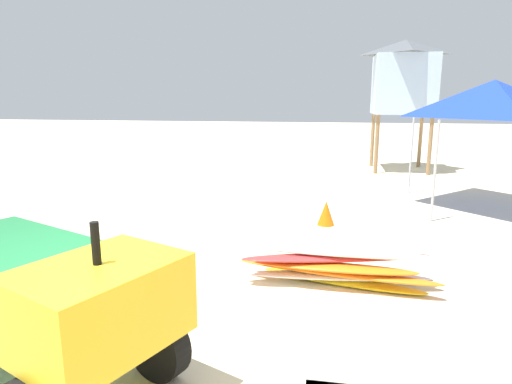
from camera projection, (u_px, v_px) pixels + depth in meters
name	position (u px, v px, depth m)	size (l,w,h in m)	color
utility_cart	(37.00, 293.00, 3.52)	(2.81, 2.14, 1.50)	#1E6B38
surfboard_pile	(338.00, 267.00, 5.48)	(2.53, 0.81, 0.48)	yellow
popup_canopy	(493.00, 99.00, 8.98)	(2.64, 2.64, 2.67)	#B2B2B7
lifeguard_tower	(404.00, 77.00, 13.72)	(1.98, 1.98, 4.06)	olive
traffic_cone_near	(326.00, 213.00, 8.12)	(0.32, 0.32, 0.45)	orange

